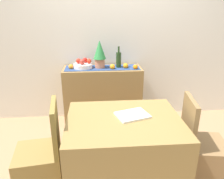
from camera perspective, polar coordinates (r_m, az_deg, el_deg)
name	(u,v)px	position (r m, az deg, el deg)	size (l,w,h in m)	color
ground_plane	(121,159)	(2.70, 2.26, -17.65)	(6.40, 6.40, 0.02)	#A27C58
room_wall_rear	(112,30)	(3.31, 0.13, 15.23)	(6.40, 0.06, 2.70)	silver
sideboard_console	(103,96)	(3.27, -2.41, -1.59)	(1.12, 0.42, 0.85)	olive
table_runner	(102,68)	(3.13, -2.52, 5.70)	(1.05, 0.32, 0.01)	navy
fruit_bowl	(83,66)	(3.13, -7.56, 6.14)	(0.26, 0.26, 0.06)	white
apple_left	(78,61)	(3.14, -8.74, 7.37)	(0.07, 0.07, 0.07)	#B42718
apple_rear	(82,62)	(3.07, -7.80, 7.17)	(0.08, 0.08, 0.08)	#BA372D
apple_center	(85,60)	(3.18, -7.02, 7.61)	(0.07, 0.07, 0.07)	red
apple_right	(89,61)	(3.11, -6.01, 7.36)	(0.07, 0.07, 0.07)	red
wine_bottle	(119,60)	(3.12, 1.73, 7.79)	(0.07, 0.07, 0.30)	#21391A
potted_plant	(100,53)	(3.08, -3.24, 9.45)	(0.17, 0.17, 0.39)	#BD7658
orange_loose_end	(126,66)	(3.10, 3.57, 6.19)	(0.07, 0.07, 0.07)	orange
orange_loose_mid	(135,67)	(3.07, 6.12, 5.88)	(0.07, 0.07, 0.07)	orange
orange_loose_far	(71,67)	(3.11, -10.66, 5.86)	(0.07, 0.07, 0.07)	orange
orange_loose_near_bowl	(112,67)	(3.05, 0.11, 5.95)	(0.07, 0.07, 0.07)	orange
dining_table	(123,154)	(2.15, 3.01, -16.37)	(1.02, 0.82, 0.74)	olive
open_book	(132,115)	(2.01, 5.32, -6.64)	(0.28, 0.21, 0.02)	white
chair_near_window	(41,167)	(2.27, -17.93, -18.66)	(0.45, 0.45, 0.90)	olive
chair_by_corner	(201,158)	(2.43, 22.12, -16.29)	(0.46, 0.46, 0.90)	olive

